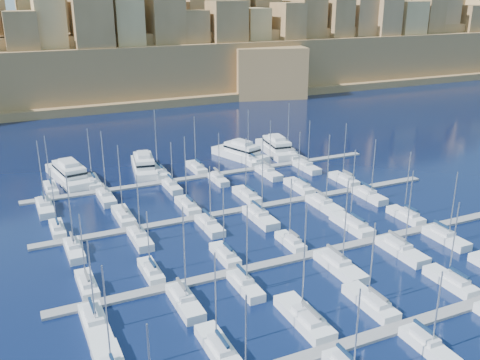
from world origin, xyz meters
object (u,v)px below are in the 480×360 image
motor_yacht_a (69,174)px  sailboat_2 (304,318)px  sailboat_4 (451,281)px  motor_yacht_c (241,152)px  motor_yacht_b (144,165)px  motor_yacht_d (276,147)px

motor_yacht_a → sailboat_2: bearing=-74.5°
sailboat_2 → sailboat_4: sailboat_2 is taller
sailboat_4 → motor_yacht_a: (-43.95, 71.21, 0.99)m
sailboat_4 → motor_yacht_c: 70.23m
motor_yacht_a → motor_yacht_c: (42.61, -1.00, 0.00)m
sailboat_4 → motor_yacht_b: (-26.85, 70.11, 0.99)m
motor_yacht_a → motor_yacht_d: (53.20, -0.54, -0.00)m
motor_yacht_c → motor_yacht_d: same height
motor_yacht_b → motor_yacht_c: 25.51m
sailboat_4 → motor_yacht_d: sailboat_4 is taller
sailboat_2 → motor_yacht_a: size_ratio=0.86×
motor_yacht_d → motor_yacht_a: bearing=179.4°
sailboat_2 → motor_yacht_a: sailboat_2 is taller
sailboat_4 → motor_yacht_d: (9.25, 70.66, 0.99)m
motor_yacht_a → motor_yacht_c: 42.62m
motor_yacht_a → motor_yacht_b: (17.10, -1.10, 0.00)m
sailboat_2 → motor_yacht_b: (-2.41, 69.13, 0.95)m
sailboat_4 → motor_yacht_b: 75.08m
sailboat_2 → sailboat_4: 24.45m
motor_yacht_c → motor_yacht_d: (10.59, 0.46, -0.00)m
sailboat_2 → motor_yacht_a: bearing=105.5°
sailboat_2 → motor_yacht_d: (33.69, 69.68, 0.95)m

